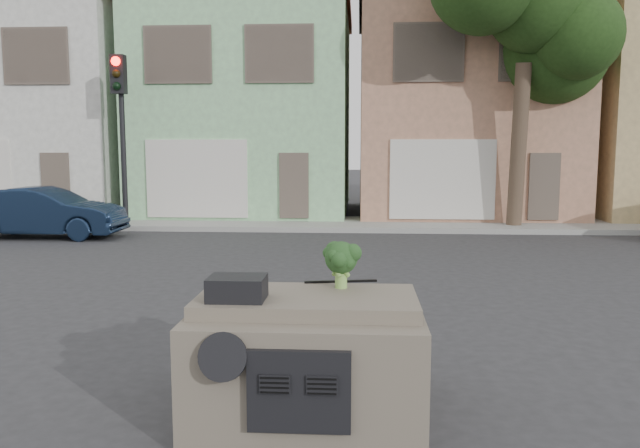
# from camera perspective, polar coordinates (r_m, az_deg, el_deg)

# --- Properties ---
(ground_plane) EXTENTS (120.00, 120.00, 0.00)m
(ground_plane) POSITION_cam_1_polar(r_m,az_deg,el_deg) (8.83, 0.55, -8.81)
(ground_plane) COLOR #303033
(ground_plane) RESTS_ON ground
(sidewalk) EXTENTS (40.00, 3.00, 0.15)m
(sidewalk) POSITION_cam_1_polar(r_m,az_deg,el_deg) (19.13, 2.22, 0.00)
(sidewalk) COLOR gray
(sidewalk) RESTS_ON ground
(townhouse_white) EXTENTS (7.20, 8.20, 7.55)m
(townhouse_white) POSITION_cam_1_polar(r_m,az_deg,el_deg) (25.71, -23.19, 9.50)
(townhouse_white) COLOR silver
(townhouse_white) RESTS_ON ground
(townhouse_mint) EXTENTS (7.20, 8.20, 7.55)m
(townhouse_mint) POSITION_cam_1_polar(r_m,az_deg,el_deg) (23.36, -6.25, 10.32)
(townhouse_mint) COLOR #91CB92
(townhouse_mint) RESTS_ON ground
(townhouse_tan) EXTENTS (7.20, 8.20, 7.55)m
(townhouse_tan) POSITION_cam_1_polar(r_m,az_deg,el_deg) (23.30, 12.56, 10.21)
(townhouse_tan) COLOR tan
(townhouse_tan) RESTS_ON ground
(navy_sedan) EXTENTS (4.13, 1.50, 1.35)m
(navy_sedan) POSITION_cam_1_polar(r_m,az_deg,el_deg) (18.28, -23.71, -1.15)
(navy_sedan) COLOR #122036
(navy_sedan) RESTS_ON ground
(traffic_signal) EXTENTS (0.40, 0.40, 5.10)m
(traffic_signal) POSITION_cam_1_polar(r_m,az_deg,el_deg) (19.28, -17.67, 7.10)
(traffic_signal) COLOR black
(traffic_signal) RESTS_ON ground
(tree_near) EXTENTS (4.40, 4.00, 8.50)m
(tree_near) POSITION_cam_1_polar(r_m,az_deg,el_deg) (18.93, 17.91, 12.26)
(tree_near) COLOR #1D3813
(tree_near) RESTS_ON ground
(car_dashboard) EXTENTS (2.00, 1.80, 1.12)m
(car_dashboard) POSITION_cam_1_polar(r_m,az_deg,el_deg) (5.80, -1.04, -11.54)
(car_dashboard) COLOR #695F51
(car_dashboard) RESTS_ON ground
(instrument_hump) EXTENTS (0.48, 0.38, 0.20)m
(instrument_hump) POSITION_cam_1_polar(r_m,az_deg,el_deg) (5.37, -7.58, -5.82)
(instrument_hump) COLOR black
(instrument_hump) RESTS_ON car_dashboard
(wiper_arm) EXTENTS (0.69, 0.15, 0.02)m
(wiper_arm) POSITION_cam_1_polar(r_m,az_deg,el_deg) (6.00, 1.91, -5.26)
(wiper_arm) COLOR black
(wiper_arm) RESTS_ON car_dashboard
(broccoli) EXTENTS (0.50, 0.50, 0.44)m
(broccoli) POSITION_cam_1_polar(r_m,az_deg,el_deg) (5.73, 1.94, -3.70)
(broccoli) COLOR #1C3A18
(broccoli) RESTS_ON car_dashboard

